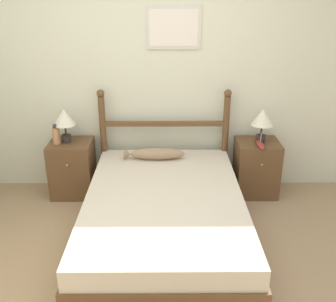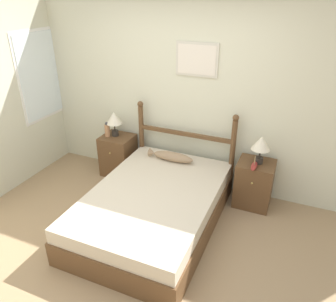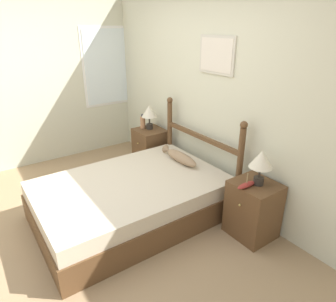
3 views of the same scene
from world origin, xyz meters
name	(u,v)px [view 1 (image 1 of 3)]	position (x,y,z in m)	size (l,w,h in m)	color
ground_plane	(156,283)	(0.00, 0.00, 0.00)	(16.00, 16.00, 0.00)	#9E7F5B
wall_back	(158,75)	(0.00, 1.73, 1.28)	(6.40, 0.08, 2.55)	beige
bed	(164,217)	(0.06, 0.59, 0.23)	(1.41, 2.08, 0.46)	brown
headboard	(164,136)	(0.06, 1.59, 0.63)	(1.42, 0.08, 1.15)	brown
nightstand_left	(73,168)	(-0.94, 1.46, 0.30)	(0.45, 0.43, 0.61)	brown
nightstand_right	(256,168)	(1.07, 1.46, 0.30)	(0.45, 0.43, 0.61)	brown
table_lamp_left	(64,119)	(-0.98, 1.48, 0.87)	(0.23, 0.23, 0.36)	#2D2823
table_lamp_right	(262,119)	(1.09, 1.47, 0.87)	(0.23, 0.23, 0.36)	#2D2823
bottle	(56,135)	(-1.07, 1.42, 0.71)	(0.08, 0.08, 0.22)	tan
model_boat	(260,144)	(1.06, 1.33, 0.63)	(0.07, 0.25, 0.15)	maroon
fish_pillow	(155,154)	(-0.03, 1.35, 0.52)	(0.64, 0.15, 0.12)	#997A5B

